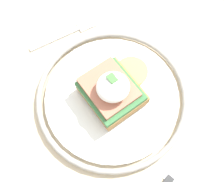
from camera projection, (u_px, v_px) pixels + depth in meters
The scene contains 6 objects.
ground_plane at pixel (110, 165), 1.23m from camera, with size 6.00×6.00×0.00m, color #B2ADA3.
dining_table at pixel (108, 124), 0.62m from camera, with size 1.04×0.85×0.78m.
plate at pixel (112, 97), 0.51m from camera, with size 0.27×0.27×0.02m.
sandwich at pixel (112, 90), 0.47m from camera, with size 0.10×0.13×0.07m.
fork at pixel (67, 34), 0.56m from camera, with size 0.03×0.14×0.00m.
knife at pixel (167, 182), 0.45m from camera, with size 0.06×0.19×0.01m.
Camera 1 is at (0.14, -0.09, 1.26)m, focal length 45.00 mm.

